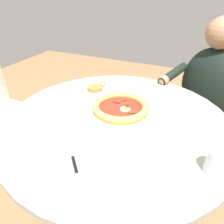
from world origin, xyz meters
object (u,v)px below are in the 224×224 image
Objects in this scene: dining_table at (117,144)px; water_glass at (217,164)px; ramekin_capers at (64,105)px; olive_pan at (95,88)px; cafe_chair_diner at (213,102)px; pizza_on_plate at (121,108)px; diner_person at (201,109)px; fork_utensil at (200,115)px; steak_knife at (76,171)px.

dining_table is 0.50m from water_glass.
olive_pan is (-0.04, -0.26, -0.00)m from ramekin_capers.
pizza_on_plate is at bearing 58.57° from cafe_chair_diner.
diner_person is (-0.63, -0.46, -0.25)m from olive_pan.
pizza_on_plate is at bearing -28.04° from water_glass.
pizza_on_plate is 2.23× the size of fork_utensil.
cafe_chair_diner is at bearing -111.01° from steak_knife.
pizza_on_plate is 0.92m from cafe_chair_diner.
ramekin_capers is at bearing -11.14° from water_glass.
pizza_on_plate is 0.79m from diner_person.
ramekin_capers is at bearing 6.11° from dining_table.
fork_utensil is at bearing -123.32° from steak_knife.
water_glass reaches higher than steak_knife.
water_glass reaches higher than olive_pan.
dining_table is 7.20× the size of steak_knife.
diner_person is 1.32× the size of cafe_chair_diner.
water_glass is 0.47m from steak_knife.
cafe_chair_diner is at bearing -131.04° from ramekin_capers.
ramekin_capers reaches higher than steak_knife.
pizza_on_plate is 3.73× the size of water_glass.
diner_person reaches higher than cafe_chair_diner.
pizza_on_plate is at bearing 18.53° from fork_utensil.
pizza_on_plate is 2.18× the size of steak_knife.
olive_pan is (0.67, -0.40, -0.03)m from water_glass.
dining_table is at bearing 96.85° from pizza_on_plate.
cafe_chair_diner is (-0.09, -0.63, -0.22)m from fork_utensil.
steak_knife is at bearing 70.11° from diner_person.
olive_pan is 0.94m from cafe_chair_diner.
olive_pan is 0.09× the size of diner_person.
pizza_on_plate is at bearing -161.62° from ramekin_capers.
dining_table is 13.69× the size of ramekin_capers.
dining_table is at bearing 61.04° from diner_person.
fork_utensil is (-0.36, -0.18, 0.16)m from dining_table.
ramekin_capers is 0.09× the size of cafe_chair_diner.
fork_utensil is 0.68m from cafe_chair_diner.
diner_person is at bearing -132.66° from ramekin_capers.
diner_person is at bearing -109.89° from steak_knife.
steak_knife is at bearing 24.02° from water_glass.
ramekin_capers is 0.07× the size of diner_person.
olive_pan is at bearing 36.52° from diner_person.
pizza_on_plate reaches higher than steak_knife.
cafe_chair_diner is (-0.70, -0.59, -0.24)m from olive_pan.
cafe_chair_diner is (-0.74, -0.85, -0.24)m from ramekin_capers.
water_glass is 0.73m from ramekin_capers.
dining_table is 0.38m from olive_pan.
ramekin_capers is (0.28, 0.03, 0.18)m from dining_table.
steak_knife is 0.17× the size of cafe_chair_diner.
pizza_on_plate is 0.49m from water_glass.
fork_utensil is 0.13× the size of diner_person.
steak_knife is at bearing 56.68° from fork_utensil.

